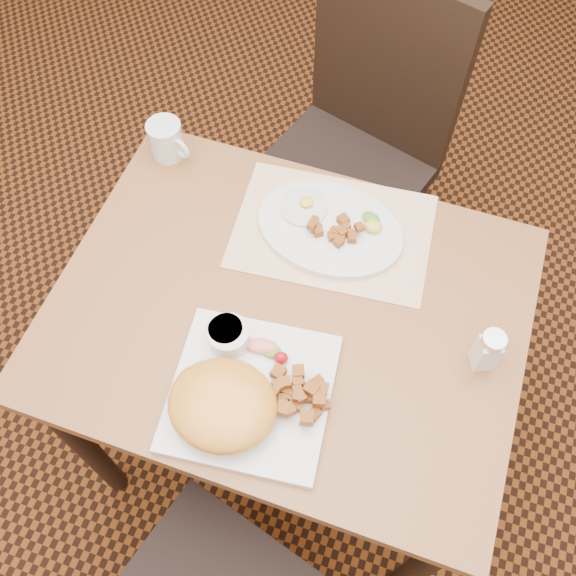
% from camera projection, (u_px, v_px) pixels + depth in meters
% --- Properties ---
extents(ground, '(8.00, 8.00, 0.00)m').
position_uv_depth(ground, '(288.00, 429.00, 1.88)').
color(ground, black).
rests_on(ground, ground).
extents(table, '(0.90, 0.70, 0.75)m').
position_uv_depth(table, '(288.00, 333.00, 1.33)').
color(table, '#995B2F').
rests_on(table, ground).
extents(chair_far, '(0.53, 0.53, 0.97)m').
position_uv_depth(chair_far, '(357.00, 140.00, 1.73)').
color(chair_far, black).
rests_on(chair_far, ground).
extents(placemat, '(0.42, 0.32, 0.00)m').
position_uv_depth(placemat, '(333.00, 231.00, 1.32)').
color(placemat, white).
rests_on(placemat, table).
extents(plate_square, '(0.31, 0.31, 0.02)m').
position_uv_depth(plate_square, '(251.00, 393.00, 1.14)').
color(plate_square, silver).
rests_on(plate_square, table).
extents(plate_oval, '(0.32, 0.25, 0.02)m').
position_uv_depth(plate_oval, '(330.00, 228.00, 1.31)').
color(plate_oval, silver).
rests_on(plate_oval, placemat).
extents(hollandaise_mound, '(0.19, 0.17, 0.07)m').
position_uv_depth(hollandaise_mound, '(222.00, 405.00, 1.08)').
color(hollandaise_mound, orange).
rests_on(hollandaise_mound, plate_square).
extents(ramekin, '(0.08, 0.08, 0.04)m').
position_uv_depth(ramekin, '(228.00, 336.00, 1.16)').
color(ramekin, silver).
rests_on(ramekin, plate_square).
extents(garnish_sq, '(0.09, 0.05, 0.03)m').
position_uv_depth(garnish_sq, '(268.00, 350.00, 1.16)').
color(garnish_sq, '#387223').
rests_on(garnish_sq, plate_square).
extents(fried_egg, '(0.10, 0.10, 0.02)m').
position_uv_depth(fried_egg, '(304.00, 206.00, 1.32)').
color(fried_egg, white).
rests_on(fried_egg, plate_oval).
extents(garnish_ov, '(0.05, 0.06, 0.02)m').
position_uv_depth(garnish_ov, '(372.00, 223.00, 1.30)').
color(garnish_ov, '#387223').
rests_on(garnish_ov, plate_oval).
extents(salt_shaker, '(0.06, 0.06, 0.10)m').
position_uv_depth(salt_shaker, '(488.00, 350.00, 1.13)').
color(salt_shaker, white).
rests_on(salt_shaker, table).
extents(coffee_mug, '(0.10, 0.07, 0.08)m').
position_uv_depth(coffee_mug, '(167.00, 140.00, 1.39)').
color(coffee_mug, silver).
rests_on(coffee_mug, table).
extents(home_fries_sq, '(0.12, 0.10, 0.04)m').
position_uv_depth(home_fries_sq, '(299.00, 394.00, 1.11)').
color(home_fries_sq, '#985018').
rests_on(home_fries_sq, plate_square).
extents(home_fries_ov, '(0.11, 0.08, 0.03)m').
position_uv_depth(home_fries_ov, '(335.00, 231.00, 1.29)').
color(home_fries_ov, '#985018').
rests_on(home_fries_ov, plate_oval).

